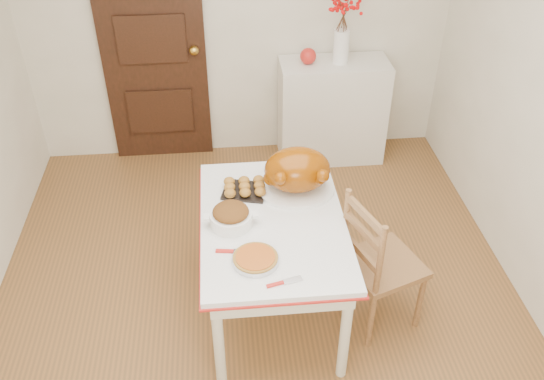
{
  "coord_description": "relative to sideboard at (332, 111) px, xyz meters",
  "views": [
    {
      "loc": [
        -0.17,
        -2.58,
        2.89
      ],
      "look_at": [
        0.09,
        0.05,
        0.93
      ],
      "focal_mm": 38.21,
      "sensor_mm": 36.0,
      "label": 1
    }
  ],
  "objects": [
    {
      "name": "door_back",
      "position": [
        -1.48,
        0.19,
        0.58
      ],
      "size": [
        0.85,
        0.06,
        2.06
      ],
      "primitive_type": "cube",
      "color": "#35190F",
      "rests_on": "ground"
    },
    {
      "name": "berry_vase",
      "position": [
        0.04,
        0.0,
        0.74
      ],
      "size": [
        0.3,
        0.3,
        0.57
      ],
      "primitive_type": null,
      "color": "white",
      "rests_on": "sideboard"
    },
    {
      "name": "kitchen_table",
      "position": [
        -0.69,
        -1.78,
        -0.08
      ],
      "size": [
        0.85,
        1.25,
        0.75
      ],
      "primitive_type": null,
      "color": "white",
      "rests_on": "floor"
    },
    {
      "name": "rolls_tray",
      "position": [
        -0.84,
        -1.49,
        0.33
      ],
      "size": [
        0.3,
        0.26,
        0.07
      ],
      "primitive_type": null,
      "rotation": [
        0.0,
        0.0,
        -0.25
      ],
      "color": "olive",
      "rests_on": "kitchen_table"
    },
    {
      "name": "turkey_platter",
      "position": [
        -0.52,
        -1.52,
        0.44
      ],
      "size": [
        0.5,
        0.42,
        0.29
      ],
      "primitive_type": null,
      "rotation": [
        0.0,
        0.0,
        -0.1
      ],
      "color": "#8F3902",
      "rests_on": "kitchen_table"
    },
    {
      "name": "pie_server",
      "position": [
        -0.68,
        -2.28,
        0.3
      ],
      "size": [
        0.2,
        0.1,
        0.01
      ],
      "primitive_type": null,
      "rotation": [
        0.0,
        0.0,
        0.24
      ],
      "color": "silver",
      "rests_on": "kitchen_table"
    },
    {
      "name": "pumpkin_pie",
      "position": [
        -0.81,
        -2.12,
        0.32
      ],
      "size": [
        0.31,
        0.31,
        0.05
      ],
      "primitive_type": "cylinder",
      "rotation": [
        0.0,
        0.0,
        -0.26
      ],
      "color": "#AD4E15",
      "rests_on": "kitchen_table"
    },
    {
      "name": "floor",
      "position": [
        -0.78,
        -1.78,
        -0.45
      ],
      "size": [
        3.5,
        4.0,
        0.0
      ],
      "primitive_type": "cube",
      "color": "brown",
      "rests_on": "ground"
    },
    {
      "name": "chair_oak",
      "position": [
        -0.03,
        -1.9,
        0.02
      ],
      "size": [
        0.54,
        0.54,
        0.94
      ],
      "primitive_type": null,
      "rotation": [
        0.0,
        0.0,
        1.92
      ],
      "color": "#A1683B",
      "rests_on": "floor"
    },
    {
      "name": "wall_back",
      "position": [
        -0.78,
        0.22,
        0.8
      ],
      "size": [
        3.5,
        0.0,
        2.5
      ],
      "primitive_type": "cube",
      "color": "silver",
      "rests_on": "ground"
    },
    {
      "name": "stuffing_dish",
      "position": [
        -0.93,
        -1.79,
        0.35
      ],
      "size": [
        0.37,
        0.32,
        0.12
      ],
      "primitive_type": null,
      "rotation": [
        0.0,
        0.0,
        0.3
      ],
      "color": "brown",
      "rests_on": "kitchen_table"
    },
    {
      "name": "drinking_glass",
      "position": [
        -0.63,
        -1.3,
        0.35
      ],
      "size": [
        0.08,
        0.08,
        0.11
      ],
      "primitive_type": "cylinder",
      "rotation": [
        0.0,
        0.0,
        -0.31
      ],
      "color": "white",
      "rests_on": "kitchen_table"
    },
    {
      "name": "apple",
      "position": [
        -0.23,
        0.0,
        0.52
      ],
      "size": [
        0.13,
        0.13,
        0.13
      ],
      "primitive_type": "sphere",
      "color": "red",
      "rests_on": "sideboard"
    },
    {
      "name": "sideboard",
      "position": [
        0.0,
        0.0,
        0.0
      ],
      "size": [
        0.9,
        0.4,
        0.9
      ],
      "primitive_type": "cube",
      "color": "silver",
      "rests_on": "floor"
    },
    {
      "name": "shaker_pair",
      "position": [
        -0.38,
        -1.35,
        0.34
      ],
      "size": [
        0.1,
        0.05,
        0.09
      ],
      "primitive_type": null,
      "rotation": [
        0.0,
        0.0,
        0.12
      ],
      "color": "white",
      "rests_on": "kitchen_table"
    },
    {
      "name": "carving_knife",
      "position": [
        -0.89,
        -2.03,
        0.3
      ],
      "size": [
        0.28,
        0.1,
        0.01
      ],
      "primitive_type": null,
      "rotation": [
        0.0,
        0.0,
        -0.14
      ],
      "color": "silver",
      "rests_on": "kitchen_table"
    }
  ]
}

